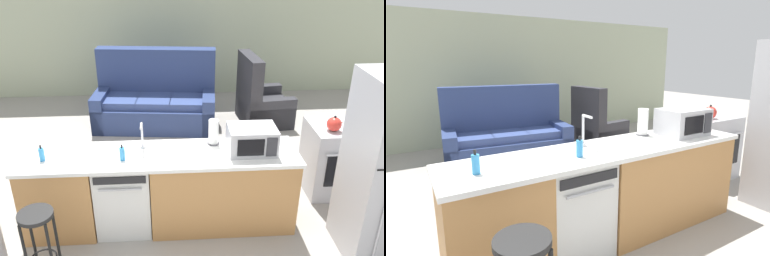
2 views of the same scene
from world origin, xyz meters
TOP-DOWN VIEW (x-y plane):
  - ground_plane at (0.00, 0.00)m, footprint 24.00×24.00m
  - wall_back at (0.30, 4.20)m, footprint 10.00×0.06m
  - kitchen_counter at (0.24, 0.00)m, footprint 2.94×0.66m
  - dishwasher at (-0.25, -0.00)m, footprint 0.58×0.61m
  - stove_range at (2.35, 0.55)m, footprint 0.76×0.68m
  - microwave at (1.12, -0.00)m, footprint 0.50×0.37m
  - sink_faucet at (-0.03, 0.14)m, footprint 0.07×0.18m
  - paper_towel_roll at (0.74, 0.20)m, footprint 0.14×0.14m
  - soap_bottle at (-0.22, -0.10)m, footprint 0.06×0.06m
  - dish_soap_bottle at (-1.04, -0.05)m, footprint 0.06×0.06m
  - kettle at (2.18, 0.42)m, footprint 0.21×0.17m
  - couch at (0.06, 2.74)m, footprint 2.09×1.11m
  - armchair at (1.84, 2.66)m, footprint 0.89×0.93m

SIDE VIEW (x-z plane):
  - ground_plane at x=0.00m, z-range 0.00..0.00m
  - armchair at x=1.84m, z-range -0.25..0.95m
  - couch at x=0.06m, z-range -0.24..1.03m
  - kitchen_counter at x=0.24m, z-range -0.03..0.87m
  - dishwasher at x=-0.25m, z-range 0.00..0.84m
  - stove_range at x=2.35m, z-range 0.00..0.90m
  - soap_bottle at x=-0.22m, z-range 0.88..1.06m
  - dish_soap_bottle at x=-1.04m, z-range 0.88..1.06m
  - kettle at x=2.18m, z-range 0.89..1.08m
  - sink_faucet at x=-0.03m, z-range 0.88..1.18m
  - paper_towel_roll at x=0.74m, z-range 0.90..1.18m
  - microwave at x=1.12m, z-range 0.90..1.18m
  - wall_back at x=0.30m, z-range 0.00..2.60m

